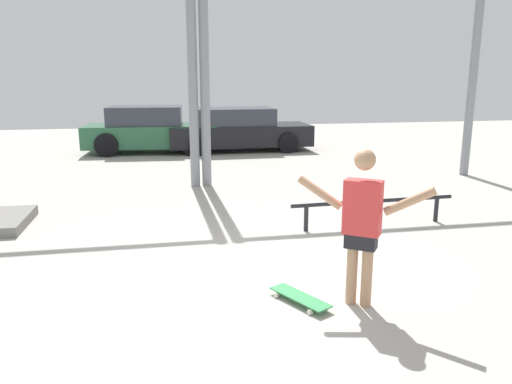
% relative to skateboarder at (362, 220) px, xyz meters
% --- Properties ---
extents(ground_plane, '(36.00, 36.00, 0.00)m').
position_rel_skateboarder_xyz_m(ground_plane, '(-1.11, 1.17, -0.92)').
color(ground_plane, '#B2ADA3').
extents(skateboarder, '(1.17, 0.88, 1.64)m').
position_rel_skateboarder_xyz_m(skateboarder, '(0.00, 0.00, 0.00)').
color(skateboarder, tan).
rests_on(skateboarder, ground_plane).
extents(skateboard, '(0.54, 0.76, 0.08)m').
position_rel_skateboarder_xyz_m(skateboard, '(-0.59, 0.14, -0.86)').
color(skateboard, '#338C4C').
rests_on(skateboard, ground_plane).
extents(grind_rail, '(2.74, 0.17, 0.44)m').
position_rel_skateboarder_xyz_m(grind_rail, '(1.31, 2.58, -0.58)').
color(grind_rail, black).
rests_on(grind_rail, ground_plane).
extents(canopy_support_left, '(6.42, 0.20, 5.30)m').
position_rel_skateboarder_xyz_m(canopy_support_left, '(-4.34, 6.12, 2.43)').
color(canopy_support_left, gray).
rests_on(canopy_support_left, ground_plane).
extents(canopy_support_right, '(6.42, 0.20, 5.30)m').
position_rel_skateboarder_xyz_m(canopy_support_right, '(2.13, 6.12, 2.43)').
color(canopy_support_right, gray).
rests_on(canopy_support_right, ground_plane).
extents(parked_car_green, '(4.13, 2.08, 1.42)m').
position_rel_skateboarder_xyz_m(parked_car_green, '(-2.23, 11.32, -0.24)').
color(parked_car_green, '#28603D').
rests_on(parked_car_green, ground_plane).
extents(parked_car_black, '(4.47, 1.95, 1.35)m').
position_rel_skateboarder_xyz_m(parked_car_black, '(0.51, 11.18, -0.27)').
color(parked_car_black, black).
rests_on(parked_car_black, ground_plane).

